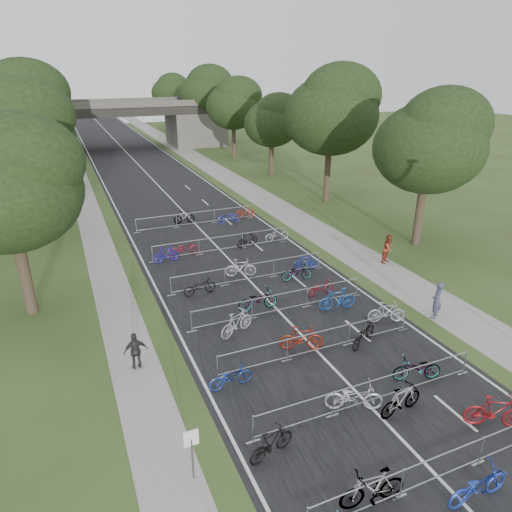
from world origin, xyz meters
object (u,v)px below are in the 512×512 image
(bike_1, at_px, (373,488))
(park_sign, at_px, (192,446))
(overpass_bridge, at_px, (121,125))
(pedestrian_a, at_px, (437,300))
(pedestrian_c, at_px, (136,351))
(pedestrian_b, at_px, (389,249))
(bike_2, at_px, (478,485))

(bike_1, bearing_deg, park_sign, -116.08)
(overpass_bridge, distance_m, park_sign, 62.41)
(pedestrian_a, height_order, pedestrian_c, pedestrian_a)
(bike_1, relative_size, pedestrian_b, 1.09)
(pedestrian_b, bearing_deg, bike_2, -144.95)
(pedestrian_a, relative_size, pedestrian_b, 1.03)
(overpass_bridge, height_order, park_sign, overpass_bridge)
(park_sign, distance_m, bike_2, 8.23)
(bike_2, relative_size, pedestrian_b, 1.14)
(bike_1, xyz_separation_m, bike_2, (2.82, -1.07, -0.06))
(bike_2, relative_size, pedestrian_a, 1.10)
(pedestrian_c, bearing_deg, bike_1, 119.34)
(pedestrian_a, distance_m, pedestrian_b, 6.91)
(overpass_bridge, relative_size, pedestrian_a, 16.07)
(overpass_bridge, xyz_separation_m, pedestrian_b, (9.06, -50.93, -2.60))
(overpass_bridge, relative_size, bike_1, 15.20)
(bike_1, height_order, bike_2, bike_1)
(park_sign, height_order, bike_1, park_sign)
(bike_2, distance_m, pedestrian_b, 17.31)
(park_sign, height_order, pedestrian_a, pedestrian_a)
(bike_1, height_order, pedestrian_c, pedestrian_c)
(overpass_bridge, distance_m, bike_1, 64.96)
(bike_2, bearing_deg, park_sign, 61.80)
(park_sign, bearing_deg, pedestrian_b, 34.91)
(pedestrian_a, relative_size, pedestrian_c, 1.18)
(park_sign, distance_m, pedestrian_a, 14.34)
(overpass_bridge, xyz_separation_m, pedestrian_c, (-7.41, -55.80, -2.72))
(overpass_bridge, bearing_deg, pedestrian_b, -79.92)
(overpass_bridge, bearing_deg, park_sign, -96.26)
(bike_1, relative_size, pedestrian_a, 1.06)
(bike_2, height_order, pedestrian_b, pedestrian_b)
(park_sign, xyz_separation_m, bike_1, (4.37, -2.85, -0.65))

